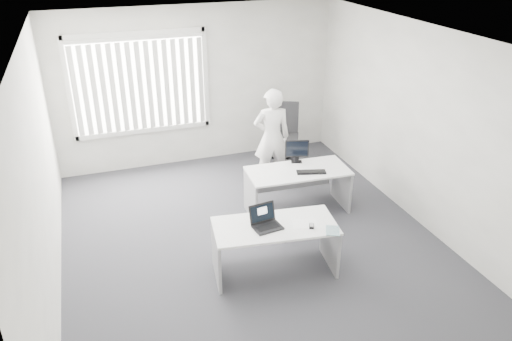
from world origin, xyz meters
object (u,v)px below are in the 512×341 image
object	(u,v)px
laptop	(268,219)
desk_far	(298,181)
person	(272,137)
office_chair	(285,144)
desk_near	(275,238)
monitor	(297,151)

from	to	relation	value
laptop	desk_far	bearing A→B (deg)	46.15
desk_far	laptop	distance (m)	1.69
person	office_chair	bearing A→B (deg)	-118.06
desk_near	monitor	size ratio (longest dim) A/B	4.36
desk_far	person	distance (m)	1.05
monitor	office_chair	bearing A→B (deg)	92.37
desk_near	monitor	world-z (taller)	monitor
desk_near	desk_far	xyz separation A→B (m)	(0.87, 1.30, 0.00)
desk_far	person	bearing A→B (deg)	95.20
desk_near	laptop	bearing A→B (deg)	-152.92
desk_far	laptop	bearing A→B (deg)	-123.23
desk_far	person	world-z (taller)	person
office_chair	desk_far	bearing A→B (deg)	-81.24
office_chair	person	world-z (taller)	person
desk_far	monitor	world-z (taller)	monitor
desk_far	monitor	bearing A→B (deg)	74.56
desk_far	office_chair	size ratio (longest dim) A/B	1.39
laptop	monitor	bearing A→B (deg)	48.72
desk_far	laptop	size ratio (longest dim) A/B	4.60
desk_near	person	distance (m)	2.47
person	monitor	xyz separation A→B (m)	(0.13, -0.73, 0.04)
desk_far	desk_near	bearing A→B (deg)	-120.84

